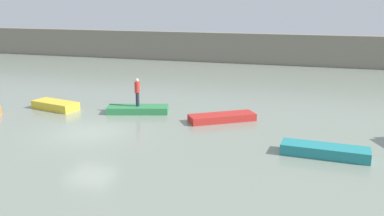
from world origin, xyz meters
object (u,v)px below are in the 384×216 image
object	(u,v)px
rowboat_green	(138,109)
rowboat_teal	(325,151)
rowboat_red	(222,118)
rowboat_yellow	(55,105)
person_red_shirt	(137,91)

from	to	relation	value
rowboat_green	rowboat_teal	world-z (taller)	rowboat_teal
rowboat_green	rowboat_red	size ratio (longest dim) A/B	0.97
rowboat_yellow	person_red_shirt	size ratio (longest dim) A/B	1.75
rowboat_green	rowboat_teal	distance (m)	11.78
rowboat_red	rowboat_green	bearing A→B (deg)	143.45
rowboat_yellow	rowboat_red	world-z (taller)	rowboat_yellow
rowboat_yellow	rowboat_red	distance (m)	10.71
rowboat_green	rowboat_red	xyz separation A→B (m)	(5.34, -0.27, -0.00)
rowboat_red	person_red_shirt	size ratio (longest dim) A/B	2.20
person_red_shirt	rowboat_teal	bearing A→B (deg)	-21.93
person_red_shirt	rowboat_green	bearing A→B (deg)	180.00
rowboat_teal	rowboat_red	bearing A→B (deg)	146.80
rowboat_red	person_red_shirt	distance (m)	5.48
rowboat_yellow	rowboat_teal	bearing A→B (deg)	-0.48
rowboat_yellow	rowboat_teal	distance (m)	16.71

